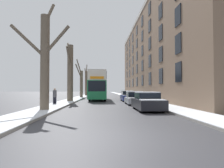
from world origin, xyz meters
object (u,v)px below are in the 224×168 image
object	(u,v)px
bare_tree_left_2	(81,82)
double_decker_bus	(98,84)
parked_car_2	(127,96)
bare_tree_left_0	(45,59)
parked_car_0	(147,102)
bare_tree_left_1	(70,71)
pedestrian_left_sidewalk	(55,96)
parked_car_1	(135,98)
bare_tree_left_3	(86,82)

from	to	relation	value
bare_tree_left_2	double_decker_bus	size ratio (longest dim) A/B	0.67
parked_car_2	bare_tree_left_0	bearing A→B (deg)	-120.84
bare_tree_left_0	double_decker_bus	world-z (taller)	bare_tree_left_0
bare_tree_left_2	parked_car_0	world-z (taller)	bare_tree_left_2
bare_tree_left_1	parked_car_0	size ratio (longest dim) A/B	1.83
double_decker_bus	pedestrian_left_sidewalk	xyz separation A→B (m)	(-4.25, -10.25, -1.44)
parked_car_0	parked_car_1	bearing A→B (deg)	90.00
parked_car_1	pedestrian_left_sidewalk	size ratio (longest dim) A/B	2.32
double_decker_bus	bare_tree_left_0	bearing A→B (deg)	-102.21
bare_tree_left_0	bare_tree_left_2	bearing A→B (deg)	89.86
bare_tree_left_3	double_decker_bus	distance (m)	20.49
bare_tree_left_2	pedestrian_left_sidewalk	bearing A→B (deg)	-92.39
parked_car_1	parked_car_2	distance (m)	6.27
parked_car_1	bare_tree_left_2	bearing A→B (deg)	113.66
bare_tree_left_2	parked_car_1	bearing A→B (deg)	-66.34
bare_tree_left_1	double_decker_bus	world-z (taller)	bare_tree_left_1
double_decker_bus	parked_car_2	distance (m)	5.67
bare_tree_left_1	pedestrian_left_sidewalk	xyz separation A→B (m)	(-0.71, -5.30, -3.05)
double_decker_bus	bare_tree_left_2	bearing A→B (deg)	113.60
bare_tree_left_0	double_decker_bus	distance (m)	16.82
bare_tree_left_2	double_decker_bus	bearing A→B (deg)	-66.40
bare_tree_left_1	parked_car_2	distance (m)	8.60
double_decker_bus	pedestrian_left_sidewalk	world-z (taller)	double_decker_bus
bare_tree_left_0	bare_tree_left_3	bearing A→B (deg)	89.88
pedestrian_left_sidewalk	bare_tree_left_2	bearing A→B (deg)	71.49
bare_tree_left_2	parked_car_2	world-z (taller)	bare_tree_left_2
parked_car_0	bare_tree_left_0	bearing A→B (deg)	-176.05
parked_car_1	pedestrian_left_sidewalk	bearing A→B (deg)	-175.82
bare_tree_left_3	bare_tree_left_1	bearing A→B (deg)	-90.15
double_decker_bus	parked_car_1	world-z (taller)	double_decker_bus
parked_car_1	parked_car_2	xyz separation A→B (m)	(0.00, 6.27, 0.02)
bare_tree_left_0	parked_car_1	xyz separation A→B (m)	(7.77, 6.75, -3.20)
parked_car_1	parked_car_2	size ratio (longest dim) A/B	0.94
bare_tree_left_1	parked_car_0	distance (m)	13.79
parked_car_1	pedestrian_left_sidewalk	distance (m)	8.50
bare_tree_left_2	bare_tree_left_3	distance (m)	12.20
bare_tree_left_0	bare_tree_left_1	size ratio (longest dim) A/B	1.04
double_decker_bus	parked_car_1	size ratio (longest dim) A/B	2.67
bare_tree_left_1	double_decker_bus	distance (m)	6.29
bare_tree_left_2	bare_tree_left_0	bearing A→B (deg)	-90.14
bare_tree_left_2	parked_car_0	xyz separation A→B (m)	(7.71, -23.82, -2.39)
bare_tree_left_1	bare_tree_left_3	size ratio (longest dim) A/B	0.98
bare_tree_left_1	bare_tree_left_3	bearing A→B (deg)	89.85
bare_tree_left_3	parked_car_2	size ratio (longest dim) A/B	1.91
bare_tree_left_1	double_decker_bus	bearing A→B (deg)	54.43
bare_tree_left_3	parked_car_0	world-z (taller)	bare_tree_left_3
bare_tree_left_1	pedestrian_left_sidewalk	world-z (taller)	bare_tree_left_1
parked_car_0	double_decker_bus	bearing A→B (deg)	104.94
bare_tree_left_2	parked_car_0	distance (m)	25.15
bare_tree_left_0	pedestrian_left_sidewalk	size ratio (longest dim) A/B	4.81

